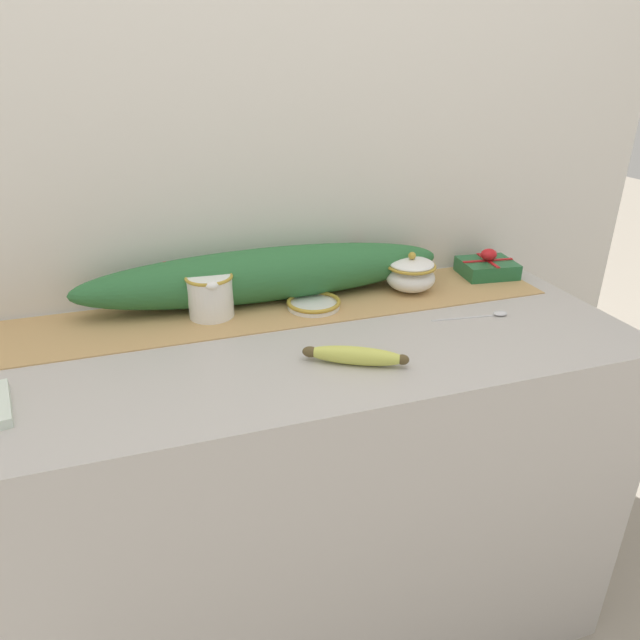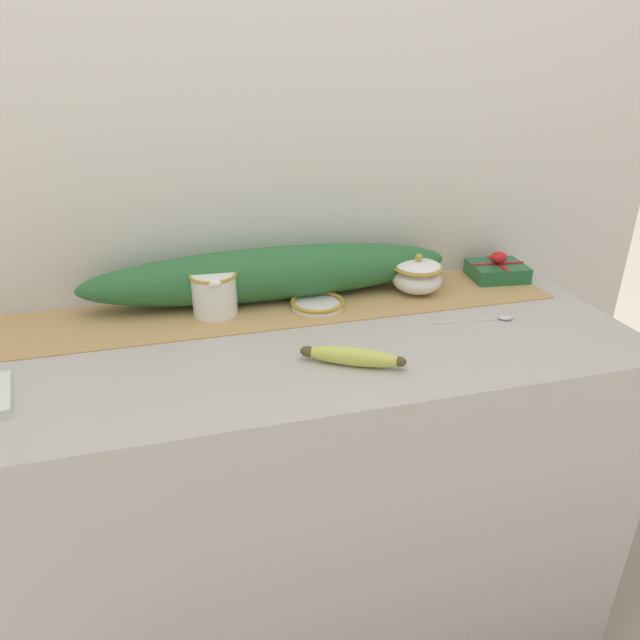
# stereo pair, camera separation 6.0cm
# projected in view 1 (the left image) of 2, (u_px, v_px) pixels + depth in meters

# --- Properties ---
(ground_plane) EXTENTS (12.00, 12.00, 0.00)m
(ground_plane) POSITION_uv_depth(u_px,v_px,m) (299.00, 615.00, 1.64)
(ground_plane) COLOR gray
(countertop) EXTENTS (1.54, 0.62, 0.89)m
(countertop) POSITION_uv_depth(u_px,v_px,m) (296.00, 495.00, 1.45)
(countertop) COLOR #B7B2AD
(countertop) RESTS_ON ground_plane
(back_wall) EXTENTS (2.34, 0.04, 2.40)m
(back_wall) POSITION_uv_depth(u_px,v_px,m) (254.00, 172.00, 1.42)
(back_wall) COLOR silver
(back_wall) RESTS_ON ground_plane
(table_runner) EXTENTS (1.41, 0.25, 0.00)m
(table_runner) POSITION_uv_depth(u_px,v_px,m) (274.00, 308.00, 1.42)
(table_runner) COLOR tan
(table_runner) RESTS_ON countertop
(cream_pitcher) EXTENTS (0.11, 0.13, 0.11)m
(cream_pitcher) POSITION_uv_depth(u_px,v_px,m) (210.00, 294.00, 1.35)
(cream_pitcher) COLOR white
(cream_pitcher) RESTS_ON countertop
(sugar_bowl) EXTENTS (0.13, 0.13, 0.11)m
(sugar_bowl) POSITION_uv_depth(u_px,v_px,m) (411.00, 274.00, 1.50)
(sugar_bowl) COLOR white
(sugar_bowl) RESTS_ON countertop
(small_dish) EXTENTS (0.14, 0.14, 0.02)m
(small_dish) POSITION_uv_depth(u_px,v_px,m) (314.00, 304.00, 1.41)
(small_dish) COLOR white
(small_dish) RESTS_ON countertop
(banana) EXTENTS (0.20, 0.13, 0.04)m
(banana) POSITION_uv_depth(u_px,v_px,m) (355.00, 356.00, 1.16)
(banana) COLOR #CCD156
(banana) RESTS_ON countertop
(spoon) EXTENTS (0.19, 0.04, 0.01)m
(spoon) POSITION_uv_depth(u_px,v_px,m) (493.00, 314.00, 1.38)
(spoon) COLOR silver
(spoon) RESTS_ON countertop
(gift_box) EXTENTS (0.16, 0.14, 0.08)m
(gift_box) POSITION_uv_depth(u_px,v_px,m) (487.00, 267.00, 1.62)
(gift_box) COLOR #236638
(gift_box) RESTS_ON countertop
(poinsettia_garland) EXTENTS (0.94, 0.15, 0.13)m
(poinsettia_garland) POSITION_uv_depth(u_px,v_px,m) (268.00, 274.00, 1.44)
(poinsettia_garland) COLOR #2D6B38
(poinsettia_garland) RESTS_ON countertop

